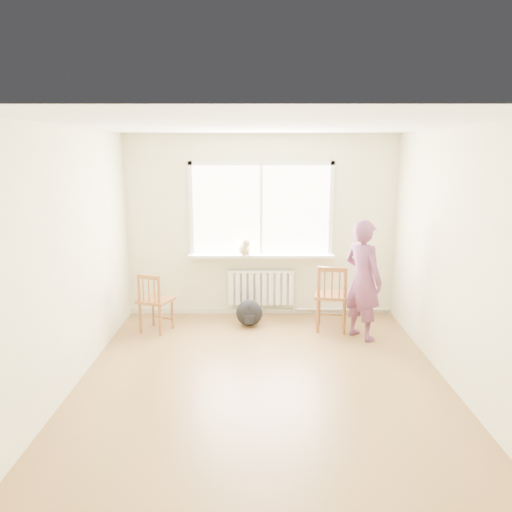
{
  "coord_description": "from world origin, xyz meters",
  "views": [
    {
      "loc": [
        -0.06,
        -5.1,
        2.45
      ],
      "look_at": [
        -0.07,
        1.2,
        1.12
      ],
      "focal_mm": 35.0,
      "sensor_mm": 36.0,
      "label": 1
    }
  ],
  "objects_px": {
    "chair_left": "(154,302)",
    "backpack": "(249,313)",
    "chair_right": "(332,298)",
    "person": "(363,280)",
    "cat": "(245,248)"
  },
  "relations": [
    {
      "from": "chair_right",
      "to": "chair_left",
      "type": "bearing_deg",
      "value": 11.22
    },
    {
      "from": "backpack",
      "to": "chair_right",
      "type": "bearing_deg",
      "value": -9.46
    },
    {
      "from": "cat",
      "to": "backpack",
      "type": "height_order",
      "value": "cat"
    },
    {
      "from": "chair_left",
      "to": "cat",
      "type": "bearing_deg",
      "value": -131.36
    },
    {
      "from": "chair_left",
      "to": "chair_right",
      "type": "height_order",
      "value": "chair_right"
    },
    {
      "from": "chair_right",
      "to": "person",
      "type": "height_order",
      "value": "person"
    },
    {
      "from": "chair_right",
      "to": "person",
      "type": "xyz_separation_m",
      "value": [
        0.36,
        -0.28,
        0.32
      ]
    },
    {
      "from": "person",
      "to": "cat",
      "type": "xyz_separation_m",
      "value": [
        -1.57,
        0.84,
        0.27
      ]
    },
    {
      "from": "person",
      "to": "cat",
      "type": "relative_size",
      "value": 3.74
    },
    {
      "from": "chair_left",
      "to": "backpack",
      "type": "height_order",
      "value": "chair_left"
    },
    {
      "from": "chair_right",
      "to": "person",
      "type": "relative_size",
      "value": 0.59
    },
    {
      "from": "chair_right",
      "to": "backpack",
      "type": "distance_m",
      "value": 1.19
    },
    {
      "from": "chair_right",
      "to": "backpack",
      "type": "xyz_separation_m",
      "value": [
        -1.14,
        0.19,
        -0.28
      ]
    },
    {
      "from": "chair_right",
      "to": "backpack",
      "type": "height_order",
      "value": "chair_right"
    },
    {
      "from": "chair_left",
      "to": "person",
      "type": "distance_m",
      "value": 2.83
    }
  ]
}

